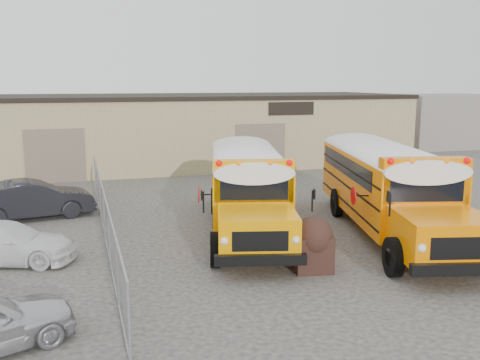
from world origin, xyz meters
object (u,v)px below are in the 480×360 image
object	(u,v)px
school_bus_left	(239,157)
school_bus_right	(343,156)
car_dark	(33,199)
tarp_bundle	(313,243)
car_white	(5,243)

from	to	relation	value
school_bus_left	school_bus_right	world-z (taller)	school_bus_right
school_bus_right	car_dark	world-z (taller)	school_bus_right
school_bus_left	car_dark	world-z (taller)	school_bus_left
tarp_bundle	car_white	size ratio (longest dim) A/B	0.38
school_bus_right	tarp_bundle	world-z (taller)	school_bus_right
car_dark	tarp_bundle	bearing A→B (deg)	-147.25
school_bus_right	car_white	world-z (taller)	school_bus_right
tarp_bundle	school_bus_right	bearing A→B (deg)	57.96
car_dark	school_bus_right	bearing A→B (deg)	-97.34
car_white	school_bus_left	bearing A→B (deg)	-33.98
school_bus_left	school_bus_right	distance (m)	5.19
school_bus_right	car_white	size ratio (longest dim) A/B	2.68
tarp_bundle	school_bus_left	bearing A→B (deg)	84.04
school_bus_right	tarp_bundle	xyz separation A→B (m)	(-6.10, -9.75, -1.08)
school_bus_left	car_white	xyz separation A→B (m)	(-10.04, -7.95, -1.18)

